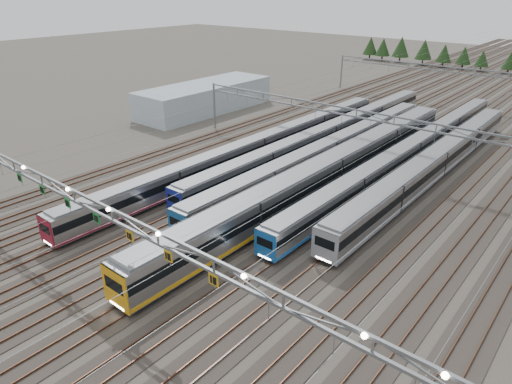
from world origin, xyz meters
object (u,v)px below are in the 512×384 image
Objects in this scene: train_e at (411,151)px; train_f at (435,163)px; gantry_mid at (356,120)px; west_shed at (205,97)px; train_a at (258,148)px; train_b at (329,134)px; train_d at (331,171)px; train_c at (328,152)px; gantry_near at (111,218)px; gantry_far at (459,75)px.

train_e is 5.35m from train_f.
gantry_mid reaches higher than west_shed.
train_a reaches higher than train_b.
train_b is at bearing 122.12° from train_d.
train_c is 37.39m from gantry_near.
train_f is at bearing 20.62° from train_c.
gantry_far is at bearing 44.66° from west_shed.
train_a is 1.16× the size of gantry_mid.
train_b is 1.14× the size of train_c.
train_f is at bearing 24.14° from train_a.
gantry_near reaches higher than train_a.
train_d is 14.94m from train_f.
train_b is at bearing 120.97° from train_c.
gantry_near is (-6.80, -44.95, 5.20)m from train_e.
gantry_far is at bearing 78.05° from train_a.
train_c reaches higher than train_b.
gantry_mid is (11.25, 8.14, 4.44)m from train_a.
west_shed is (-35.71, 10.63, 0.72)m from train_c.
west_shed is (-26.71, 15.63, 0.77)m from train_a.
train_b is at bearing -99.43° from gantry_far.
gantry_near is 1.00× the size of gantry_far.
gantry_near is at bearing -70.69° from train_a.
train_c is 8.19m from train_d.
train_d is at bearing -57.88° from train_b.
train_c is at bearing -159.38° from train_f.
train_f is 1.87× the size of west_shed.
west_shed is (-37.96, -37.51, -3.67)m from gantry_far.
gantry_far is at bearing 80.57° from train_b.
west_shed is at bearing 174.27° from train_b.
gantry_mid is at bearing 102.70° from train_d.
gantry_mid is at bearing -144.42° from train_e.
train_d reaches higher than train_c.
train_c is 12.02m from train_e.
train_e is at bearing 41.53° from train_c.
west_shed is at bearing 128.54° from gantry_near.
gantry_near is at bearing -90.07° from gantry_mid.
west_shed reaches higher than train_e.
gantry_near reaches higher than west_shed.
train_c is 37.27m from west_shed.
train_f is 0.99× the size of gantry_far.
gantry_near is at bearing -81.43° from train_b.
train_f is at bearing -6.43° from west_shed.
gantry_far is at bearing 87.32° from train_c.
train_d is (9.00, -14.34, 0.40)m from train_b.
train_c is 1.02× the size of train_f.
train_e is (9.00, 7.97, -0.10)m from train_c.
train_b is 16.93m from train_d.
train_f is at bearing 74.96° from gantry_near.
gantry_far is at bearing 92.34° from train_d.
train_c is at bearing -138.47° from train_e.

